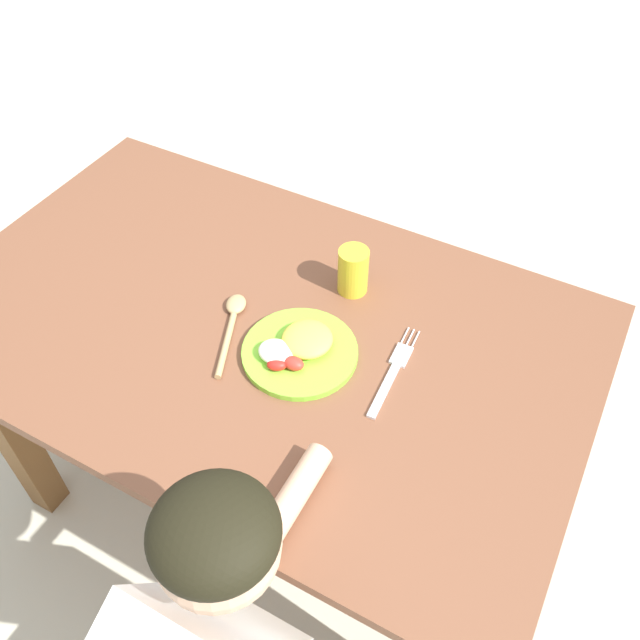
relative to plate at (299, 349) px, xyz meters
name	(u,v)px	position (x,y,z in m)	size (l,w,h in m)	color
ground_plane	(273,498)	(-0.11, 0.03, -0.71)	(8.00, 8.00, 0.00)	beige
dining_table	(259,363)	(-0.11, 0.03, -0.14)	(1.27, 0.79, 0.69)	brown
plate	(299,349)	(0.00, 0.00, 0.00)	(0.21, 0.21, 0.04)	#80D133
fork	(393,372)	(0.17, 0.04, -0.01)	(0.03, 0.22, 0.01)	silver
spoon	(232,320)	(-0.15, 0.01, -0.01)	(0.10, 0.20, 0.02)	tan
drinking_cup	(353,271)	(0.01, 0.20, 0.03)	(0.06, 0.06, 0.10)	gold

